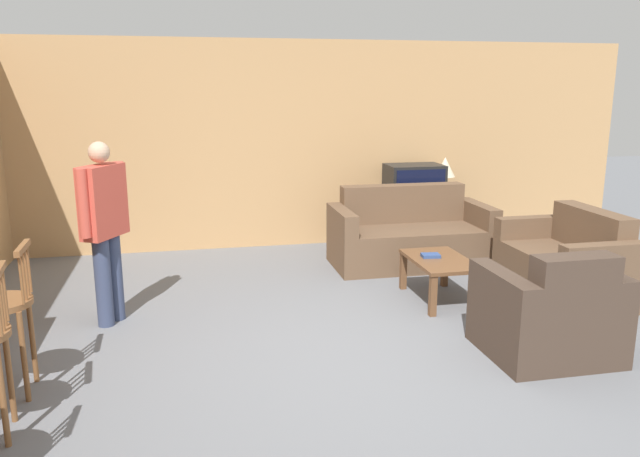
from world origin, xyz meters
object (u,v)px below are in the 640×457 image
object	(u,v)px
bar_chair_far	(3,313)
book_on_table	(431,256)
armchair_near	(549,316)
table_lamp	(445,168)
person_by_window	(105,224)
tv_unit	(413,223)
tv	(414,183)
couch_far	(409,237)
coffee_table	(440,266)
loveseat_right	(566,264)

from	to	relation	value
bar_chair_far	book_on_table	bearing A→B (deg)	19.66
armchair_near	table_lamp	bearing A→B (deg)	80.24
person_by_window	tv_unit	bearing A→B (deg)	29.96
bar_chair_far	tv	xyz separation A→B (m)	(4.07, 3.27, 0.25)
tv_unit	table_lamp	size ratio (longest dim) A/B	2.03
armchair_near	book_on_table	world-z (taller)	armchair_near
bar_chair_far	tv_unit	distance (m)	5.23
person_by_window	armchair_near	bearing A→B (deg)	-22.94
couch_far	book_on_table	distance (m)	1.22
tv	coffee_table	bearing A→B (deg)	-103.44
armchair_near	table_lamp	world-z (taller)	table_lamp
bar_chair_far	tv	world-z (taller)	tv
tv_unit	person_by_window	xyz separation A→B (m)	(-3.55, -2.04, 0.60)
tv_unit	table_lamp	bearing A→B (deg)	0.00
couch_far	armchair_near	world-z (taller)	couch_far
table_lamp	coffee_table	bearing A→B (deg)	-113.60
couch_far	person_by_window	xyz separation A→B (m)	(-3.20, -1.22, 0.57)
tv_unit	table_lamp	world-z (taller)	table_lamp
bar_chair_far	couch_far	bearing A→B (deg)	33.30
person_by_window	coffee_table	bearing A→B (deg)	-0.98
bar_chair_far	tv	distance (m)	5.22
couch_far	coffee_table	xyz separation A→B (m)	(-0.16, -1.27, 0.03)
loveseat_right	coffee_table	xyz separation A→B (m)	(-1.29, 0.11, 0.03)
loveseat_right	tv	bearing A→B (deg)	109.70
tv	person_by_window	distance (m)	4.09
armchair_near	tv_unit	world-z (taller)	armchair_near
loveseat_right	person_by_window	size ratio (longest dim) A/B	0.85
book_on_table	person_by_window	size ratio (longest dim) A/B	0.12
loveseat_right	person_by_window	bearing A→B (deg)	177.89
coffee_table	tv_unit	size ratio (longest dim) A/B	0.77
tv_unit	book_on_table	size ratio (longest dim) A/B	6.11
loveseat_right	table_lamp	xyz separation A→B (m)	(-0.37, 2.20, 0.68)
person_by_window	bar_chair_far	bearing A→B (deg)	-113.09
couch_far	coffee_table	bearing A→B (deg)	-96.96
couch_far	tv	size ratio (longest dim) A/B	2.55
couch_far	tv_unit	bearing A→B (deg)	67.27
bar_chair_far	armchair_near	size ratio (longest dim) A/B	1.11
loveseat_right	tv_unit	distance (m)	2.34
tv	couch_far	bearing A→B (deg)	-112.81
couch_far	loveseat_right	xyz separation A→B (m)	(1.13, -1.38, -0.00)
table_lamp	person_by_window	size ratio (longest dim) A/B	0.35
coffee_table	table_lamp	xyz separation A→B (m)	(0.92, 2.10, 0.65)
book_on_table	table_lamp	xyz separation A→B (m)	(0.98, 2.02, 0.57)
loveseat_right	person_by_window	xyz separation A→B (m)	(-4.34, 0.16, 0.57)
tv_unit	book_on_table	distance (m)	2.10
book_on_table	person_by_window	distance (m)	3.02
coffee_table	loveseat_right	bearing A→B (deg)	-4.75
armchair_near	coffee_table	xyz separation A→B (m)	(-0.32, 1.37, 0.02)
armchair_near	bar_chair_far	bearing A→B (deg)	177.06
tv	book_on_table	xyz separation A→B (m)	(-0.57, -2.02, -0.39)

